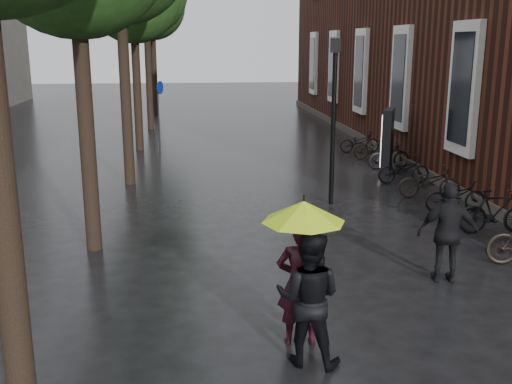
{
  "coord_description": "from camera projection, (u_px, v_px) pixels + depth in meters",
  "views": [
    {
      "loc": [
        -2.05,
        -5.24,
        4.23
      ],
      "look_at": [
        -0.71,
        6.69,
        1.22
      ],
      "focal_mm": 42.0,
      "sensor_mm": 36.0,
      "label": 1
    }
  ],
  "objects": [
    {
      "name": "cycle_sign",
      "position": [
        159.0,
        105.0,
        23.33
      ],
      "size": [
        0.15,
        0.5,
        2.77
      ],
      "rotation": [
        0.0,
        0.0,
        -0.42
      ],
      "color": "#262628",
      "rests_on": "ground"
    },
    {
      "name": "lime_umbrella",
      "position": [
        304.0,
        212.0,
        8.0
      ],
      "size": [
        1.14,
        1.14,
        1.68
      ],
      "rotation": [
        0.0,
        0.0,
        -0.1
      ],
      "color": "black",
      "rests_on": "ground"
    },
    {
      "name": "parked_bicycles",
      "position": [
        421.0,
        176.0,
        17.4
      ],
      "size": [
        2.05,
        12.97,
        1.03
      ],
      "color": "black",
      "rests_on": "ground"
    },
    {
      "name": "person_black",
      "position": [
        309.0,
        298.0,
        7.93
      ],
      "size": [
        1.1,
        0.98,
        1.86
      ],
      "primitive_type": "imported",
      "rotation": [
        0.0,
        0.0,
        2.77
      ],
      "color": "black",
      "rests_on": "ground"
    },
    {
      "name": "person_burgundy",
      "position": [
        300.0,
        283.0,
        8.46
      ],
      "size": [
        0.7,
        0.48,
        1.85
      ],
      "primitive_type": "imported",
      "rotation": [
        0.0,
        0.0,
        3.09
      ],
      "color": "black",
      "rests_on": "ground"
    },
    {
      "name": "pedestrian_walking",
      "position": [
        448.0,
        233.0,
        10.69
      ],
      "size": [
        1.14,
        0.65,
        1.84
      ],
      "primitive_type": "imported",
      "rotation": [
        0.0,
        0.0,
        2.95
      ],
      "color": "black",
      "rests_on": "ground"
    },
    {
      "name": "lamp_post",
      "position": [
        334.0,
        106.0,
        15.5
      ],
      "size": [
        0.22,
        0.22,
        4.33
      ],
      "rotation": [
        0.0,
        0.0,
        -0.14
      ],
      "color": "black",
      "rests_on": "ground"
    },
    {
      "name": "ad_lightbox",
      "position": [
        387.0,
        140.0,
        19.97
      ],
      "size": [
        0.32,
        1.38,
        2.09
      ],
      "rotation": [
        0.0,
        0.0,
        -0.4
      ],
      "color": "black",
      "rests_on": "ground"
    }
  ]
}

